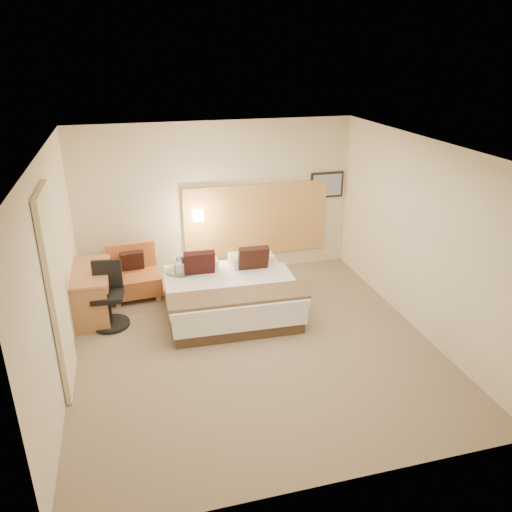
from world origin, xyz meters
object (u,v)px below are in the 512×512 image
object	(u,v)px
desk	(92,280)
side_table	(183,284)
lounge_chair	(134,276)
bed	(230,293)
desk_chair	(109,300)

from	to	relation	value
desk	side_table	bearing A→B (deg)	2.61
lounge_chair	desk	size ratio (longest dim) A/B	0.70
bed	desk_chair	distance (m)	1.79
bed	desk	distance (m)	2.07
side_table	desk	distance (m)	1.37
lounge_chair	bed	bearing A→B (deg)	-33.98
desk	desk_chair	bearing A→B (deg)	-58.27
desk	desk_chair	distance (m)	0.46
bed	desk	bearing A→B (deg)	168.81
lounge_chair	side_table	bearing A→B (deg)	-33.53
side_table	desk_chair	xyz separation A→B (m)	(-1.12, -0.42, 0.07)
side_table	desk	world-z (taller)	desk
lounge_chair	desk_chair	world-z (taller)	desk_chair
bed	lounge_chair	distance (m)	1.69
lounge_chair	desk	bearing A→B (deg)	-137.93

